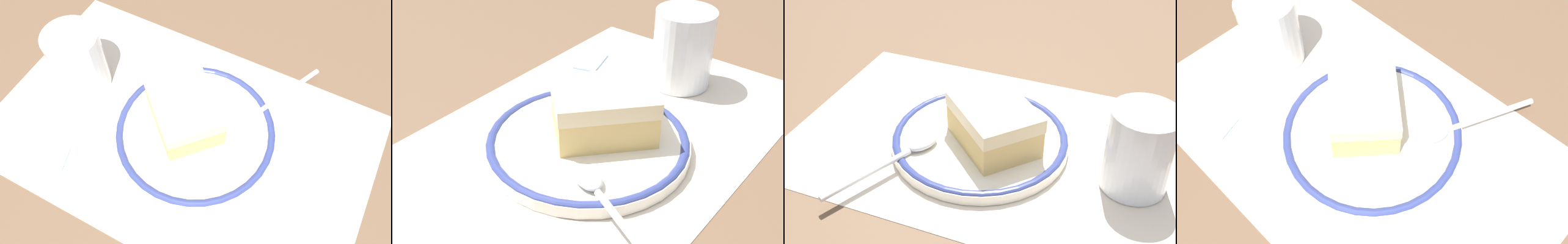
{
  "view_description": "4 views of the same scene",
  "coord_description": "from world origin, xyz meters",
  "views": [
    {
      "loc": [
        0.13,
        -0.2,
        0.44
      ],
      "look_at": [
        0.02,
        0.01,
        0.03
      ],
      "focal_mm": 35.46,
      "sensor_mm": 36.0,
      "label": 1
    },
    {
      "loc": [
        0.36,
        0.28,
        0.32
      ],
      "look_at": [
        0.02,
        0.01,
        0.03
      ],
      "focal_mm": 48.61,
      "sensor_mm": 36.0,
      "label": 2
    },
    {
      "loc": [
        -0.16,
        0.46,
        0.38
      ],
      "look_at": [
        0.02,
        0.01,
        0.03
      ],
      "focal_mm": 48.13,
      "sensor_mm": 36.0,
      "label": 3
    },
    {
      "loc": [
        0.2,
        -0.18,
        0.44
      ],
      "look_at": [
        0.02,
        0.01,
        0.03
      ],
      "focal_mm": 40.84,
      "sensor_mm": 36.0,
      "label": 4
    }
  ],
  "objects": [
    {
      "name": "ground_plane",
      "position": [
        0.0,
        0.0,
        0.0
      ],
      "size": [
        2.4,
        2.4,
        0.0
      ],
      "primitive_type": "plane",
      "color": "brown"
    },
    {
      "name": "placemat",
      "position": [
        0.0,
        0.0,
        0.0
      ],
      "size": [
        0.48,
        0.31,
        0.0
      ],
      "primitive_type": "cube",
      "color": "beige",
      "rests_on": "ground_plane"
    },
    {
      "name": "plate",
      "position": [
        0.02,
        0.01,
        0.01
      ],
      "size": [
        0.21,
        0.21,
        0.01
      ],
      "color": "silver",
      "rests_on": "placemat"
    },
    {
      "name": "cake_slice",
      "position": [
        0.0,
        0.01,
        0.04
      ],
      "size": [
        0.12,
        0.12,
        0.05
      ],
      "color": "#DBB76B",
      "rests_on": "plate"
    },
    {
      "name": "spoon",
      "position": [
        0.08,
        0.07,
        0.02
      ],
      "size": [
        0.08,
        0.14,
        0.01
      ],
      "color": "silver",
      "rests_on": "plate"
    },
    {
      "name": "cup",
      "position": [
        -0.16,
        0.01,
        0.04
      ],
      "size": [
        0.07,
        0.07,
        0.09
      ],
      "color": "silver",
      "rests_on": "placemat"
    },
    {
      "name": "sugar_packet",
      "position": [
        -0.13,
        -0.11,
        0.0
      ],
      "size": [
        0.06,
        0.04,
        0.01
      ],
      "primitive_type": "cube",
      "rotation": [
        0.0,
        0.0,
        3.43
      ],
      "color": "#8CB2E0",
      "rests_on": "placemat"
    }
  ]
}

